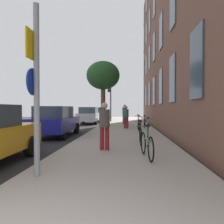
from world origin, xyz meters
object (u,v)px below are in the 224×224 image
Objects in this scene: bicycle_1 at (140,135)px; car_2 at (89,115)px; bicycle_5 at (138,121)px; bicycle_4 at (145,123)px; tree_near at (103,76)px; pedestrian_0 at (105,123)px; car_1 at (55,121)px; bicycle_3 at (139,125)px; pedestrian_2 at (125,113)px; bicycle_0 at (147,145)px; traffic_light at (110,96)px; bicycle_2 at (148,129)px; sign_post at (35,82)px; car_3 at (100,114)px; pedestrian_1 at (126,116)px.

car_2 reaches higher than bicycle_1.
car_2 is at bearing 145.94° from bicycle_5.
car_2 is at bearing 132.12° from bicycle_4.
bicycle_4 is at bearing -47.88° from car_2.
bicycle_1 is at bearing -95.77° from bicycle_4.
tree_near is 10.87m from pedestrian_0.
pedestrian_0 is at bearing -53.99° from car_1.
pedestrian_2 is at bearing 99.15° from bicycle_3.
bicycle_0 is 15.75m from car_2.
bicycle_5 is at bearing -43.34° from pedestrian_2.
car_2 is (-1.80, 3.72, -3.28)m from tree_near.
traffic_light is 12.94m from bicycle_2.
car_1 is (-5.14, -4.23, 0.37)m from bicycle_4.
sign_post is 3.30m from pedestrian_0.
tree_near is at bearing 72.33° from car_1.
car_2 is (-4.80, 10.34, 0.35)m from bicycle_2.
car_2 reaches higher than bicycle_5.
bicycle_1 is at bearing -77.98° from car_3.
tree_near is 3.31× the size of bicycle_4.
pedestrian_0 is 14.40m from car_2.
car_3 is at bearing 105.48° from pedestrian_1.
pedestrian_0 is at bearing -83.39° from tree_near.
traffic_light is at bearing 99.23° from bicycle_1.
bicycle_4 is 0.98× the size of pedestrian_0.
bicycle_3 is 1.03× the size of bicycle_5.
sign_post is at bearing -142.95° from bicycle_0.
pedestrian_2 is (-1.49, 3.47, 0.64)m from bicycle_4.
bicycle_5 is (0.33, 12.00, -0.02)m from bicycle_0.
traffic_light is 5.91m from tree_near.
bicycle_3 reaches higher than bicycle_1.
sign_post is at bearing -105.35° from bicycle_4.
pedestrian_1 reaches higher than car_2.
pedestrian_0 is at bearing -103.27° from bicycle_4.
bicycle_2 is 4.18m from pedestrian_0.
tree_near is 7.15m from car_1.
pedestrian_2 is 0.40× the size of car_1.
bicycle_3 is (-0.33, 2.40, 0.01)m from bicycle_2.
car_1 reaches higher than bicycle_4.
pedestrian_0 is (-1.46, -6.13, 0.53)m from bicycle_3.
pedestrian_1 is at bearing -87.74° from pedestrian_2.
bicycle_1 is 7.24m from bicycle_4.
pedestrian_0 reaches higher than bicycle_3.
bicycle_2 is at bearing -88.84° from bicycle_5.
pedestrian_1 is at bearing -52.25° from tree_near.
car_2 is (-4.32, 15.14, 0.35)m from bicycle_0.
bicycle_3 is at bearing 21.74° from car_1.
bicycle_3 is at bearing -57.75° from tree_near.
pedestrian_2 is at bearing 87.53° from pedestrian_0.
pedestrian_1 is (-1.12, 4.19, 0.52)m from bicycle_2.
bicycle_3 reaches higher than bicycle_2.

